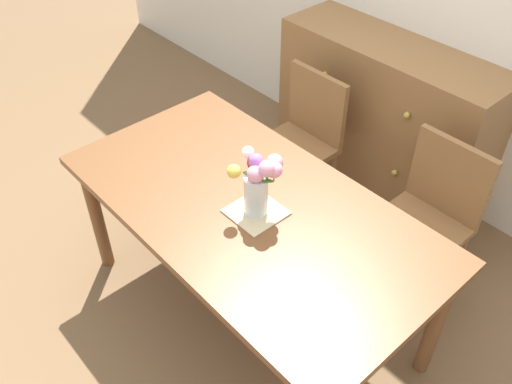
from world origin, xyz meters
TOP-DOWN VIEW (x-y plane):
  - ground_plane at (0.00, 0.00)m, footprint 12.00×12.00m
  - dining_table at (0.00, 0.00)m, footprint 1.78×0.95m
  - chair_left at (-0.45, 0.81)m, footprint 0.42×0.42m
  - chair_right at (0.45, 0.81)m, footprint 0.42×0.42m
  - dresser at (-0.26, 1.33)m, footprint 1.40×0.47m
  - placemat at (0.06, -0.02)m, footprint 0.22×0.22m
  - flower_vase at (0.06, -0.00)m, footprint 0.20×0.21m

SIDE VIEW (x-z plane):
  - ground_plane at x=0.00m, z-range 0.00..0.00m
  - dresser at x=-0.26m, z-range 0.00..1.00m
  - chair_left at x=-0.45m, z-range 0.07..0.97m
  - chair_right at x=0.45m, z-range 0.07..0.97m
  - dining_table at x=0.00m, z-range 0.30..1.06m
  - placemat at x=0.06m, z-range 0.77..0.77m
  - flower_vase at x=0.06m, z-range 0.80..1.09m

